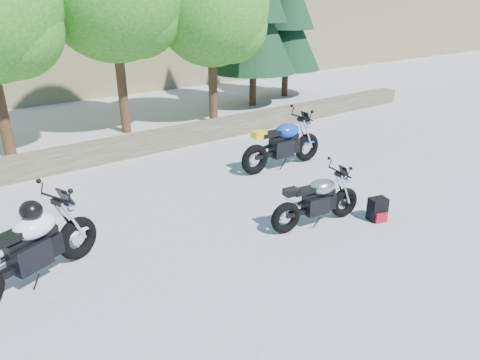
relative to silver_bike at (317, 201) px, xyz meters
name	(u,v)px	position (x,y,z in m)	size (l,w,h in m)	color
ground	(267,243)	(-1.14, 0.01, -0.45)	(90.00, 90.00, 0.00)	gray
stone_wall	(129,146)	(-1.14, 5.51, -0.20)	(22.00, 0.55, 0.50)	#443D2D
tree_decid_right	(215,9)	(2.57, 6.95, 3.05)	(3.54, 3.54, 5.41)	#382314
conifer_near	(254,2)	(5.06, 8.21, 3.23)	(3.17, 3.17, 7.06)	#382314
conifer_far	(288,13)	(7.26, 8.81, 2.82)	(2.82, 2.82, 6.27)	#382314
silver_bike	(317,201)	(0.00, 0.00, 0.00)	(1.85, 0.59, 0.93)	black
white_bike	(28,246)	(-4.44, 1.14, 0.15)	(2.11, 1.04, 1.23)	black
blue_bike	(283,145)	(1.45, 2.51, 0.11)	(2.32, 0.73, 1.16)	black
backpack	(378,209)	(1.01, -0.55, -0.25)	(0.36, 0.33, 0.42)	black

